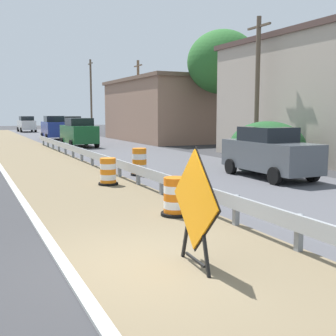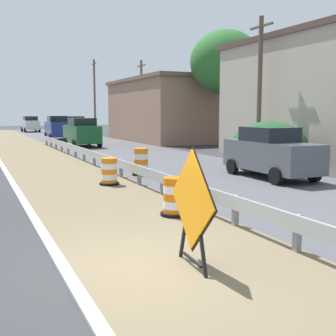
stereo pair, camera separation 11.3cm
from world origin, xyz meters
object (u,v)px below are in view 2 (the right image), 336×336
at_px(traffic_barrel_mid, 141,163).
at_px(utility_pole_mid, 141,99).
at_px(car_lead_near_lane, 57,128).
at_px(car_lead_far_lane, 30,124).
at_px(traffic_barrel_close, 109,173).
at_px(car_trailing_near_lane, 271,153).
at_px(utility_pole_far, 95,95).
at_px(car_trailing_far_lane, 82,132).
at_px(utility_pole_near, 260,87).
at_px(car_mid_far_lane, 75,126).
at_px(traffic_barrel_nearest, 175,199).
at_px(warning_sign_diamond, 192,204).

bearing_deg(traffic_barrel_mid, utility_pole_mid, 68.53).
bearing_deg(car_lead_near_lane, utility_pole_mid, -109.55).
bearing_deg(car_lead_far_lane, car_lead_near_lane, 178.84).
height_order(traffic_barrel_close, car_trailing_near_lane, car_trailing_near_lane).
bearing_deg(car_lead_near_lane, utility_pole_far, -29.96).
height_order(car_lead_near_lane, utility_pole_far, utility_pole_far).
height_order(car_trailing_far_lane, utility_pole_mid, utility_pole_mid).
bearing_deg(utility_pole_near, car_mid_far_lane, 96.64).
xyz_separation_m(traffic_barrel_close, car_trailing_far_lane, (3.15, 17.11, 0.64)).
bearing_deg(utility_pole_mid, car_lead_near_lane, 159.76).
bearing_deg(car_mid_far_lane, traffic_barrel_nearest, -10.98).
height_order(car_trailing_far_lane, utility_pole_near, utility_pole_near).
distance_m(warning_sign_diamond, utility_pole_near, 16.38).
distance_m(car_lead_near_lane, utility_pole_near, 23.45).
height_order(traffic_barrel_mid, car_mid_far_lane, car_mid_far_lane).
height_order(traffic_barrel_nearest, utility_pole_near, utility_pole_near).
relative_size(car_lead_near_lane, car_mid_far_lane, 1.00).
relative_size(car_trailing_near_lane, utility_pole_mid, 0.60).
relative_size(traffic_barrel_close, car_mid_far_lane, 0.23).
bearing_deg(utility_pole_far, utility_pole_near, -90.74).
height_order(traffic_barrel_mid, utility_pole_near, utility_pole_near).
distance_m(car_mid_far_lane, utility_pole_far, 7.48).
distance_m(car_lead_near_lane, car_trailing_near_lane, 27.58).
height_order(car_lead_near_lane, car_trailing_far_lane, car_lead_near_lane).
distance_m(traffic_barrel_mid, car_lead_near_lane, 24.67).
distance_m(warning_sign_diamond, car_mid_far_lane, 41.34).
xyz_separation_m(car_trailing_near_lane, car_mid_far_lane, (-0.20, 33.42, 0.07)).
bearing_deg(traffic_barrel_nearest, car_mid_far_lane, 81.03).
distance_m(warning_sign_diamond, utility_pole_far, 47.50).
bearing_deg(utility_pole_mid, car_lead_far_lane, 110.11).
xyz_separation_m(car_lead_far_lane, car_trailing_far_lane, (0.32, -27.31, 0.04)).
xyz_separation_m(traffic_barrel_close, car_lead_far_lane, (2.83, 44.43, 0.60)).
height_order(car_mid_far_lane, car_trailing_far_lane, car_trailing_far_lane).
distance_m(car_trailing_near_lane, utility_pole_far, 39.13).
bearing_deg(utility_pole_far, utility_pole_mid, -87.25).
relative_size(warning_sign_diamond, car_trailing_near_lane, 0.45).
xyz_separation_m(warning_sign_diamond, car_mid_far_lane, (7.19, 40.70, -0.00)).
bearing_deg(car_trailing_near_lane, car_lead_far_lane, -173.85).
distance_m(traffic_barrel_mid, utility_pole_far, 37.14).
relative_size(traffic_barrel_mid, car_mid_far_lane, 0.26).
bearing_deg(car_trailing_far_lane, warning_sign_diamond, 168.50).
height_order(warning_sign_diamond, traffic_barrel_mid, warning_sign_diamond).
bearing_deg(car_lead_far_lane, warning_sign_diamond, 173.90).
height_order(car_lead_far_lane, utility_pole_far, utility_pole_far).
distance_m(traffic_barrel_close, car_lead_far_lane, 44.52).
distance_m(car_mid_far_lane, utility_pole_near, 28.77).
bearing_deg(car_lead_near_lane, traffic_barrel_close, 174.13).
height_order(warning_sign_diamond, traffic_barrel_nearest, warning_sign_diamond).
relative_size(traffic_barrel_mid, car_trailing_near_lane, 0.25).
relative_size(car_lead_far_lane, utility_pole_far, 0.47).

